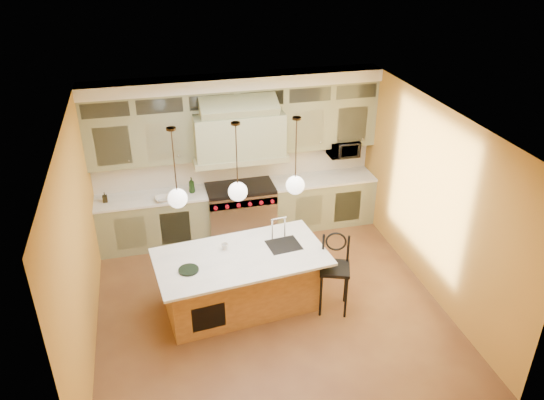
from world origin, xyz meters
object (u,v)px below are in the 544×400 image
object	(u,v)px
kitchen_island	(241,279)
microwave	(343,148)
range	(241,210)
counter_stool	(335,268)

from	to	relation	value
kitchen_island	microwave	distance (m)	3.33
range	counter_stool	bearing A→B (deg)	-69.31
range	microwave	distance (m)	2.18
range	kitchen_island	bearing A→B (deg)	-100.90
range	counter_stool	world-z (taller)	counter_stool
kitchen_island	microwave	bearing A→B (deg)	36.42
range	kitchen_island	world-z (taller)	kitchen_island
kitchen_island	counter_stool	size ratio (longest dim) A/B	2.10
counter_stool	microwave	size ratio (longest dim) A/B	2.24
counter_stool	kitchen_island	bearing A→B (deg)	-175.62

